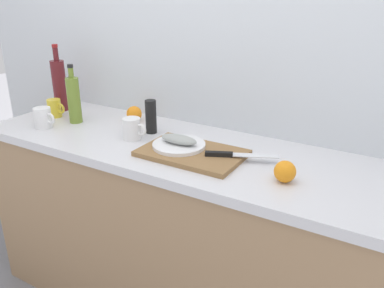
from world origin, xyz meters
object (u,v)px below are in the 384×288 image
(orange_0, at_px, (134,114))
(pepper_mill, at_px, (151,117))
(coffee_mug_1, at_px, (43,118))
(olive_oil_bottle, at_px, (74,99))
(wine_bottle, at_px, (59,84))
(chef_knife, at_px, (232,155))
(coffee_mug_2, at_px, (132,129))
(fish_fillet, at_px, (179,139))
(cutting_board, at_px, (192,153))
(coffee_mug_0, at_px, (55,108))
(white_plate, at_px, (179,145))

(orange_0, bearing_deg, pepper_mill, -28.27)
(coffee_mug_1, xyz_separation_m, orange_0, (0.32, 0.31, -0.01))
(olive_oil_bottle, xyz_separation_m, wine_bottle, (-0.23, 0.12, 0.02))
(chef_knife, height_order, coffee_mug_2, coffee_mug_2)
(coffee_mug_2, distance_m, pepper_mill, 0.12)
(fish_fillet, bearing_deg, cutting_board, -8.92)
(chef_knife, xyz_separation_m, coffee_mug_0, (-1.05, 0.05, 0.02))
(wine_bottle, bearing_deg, orange_0, 5.73)
(white_plate, relative_size, fish_fillet, 1.33)
(coffee_mug_0, relative_size, coffee_mug_2, 0.92)
(white_plate, bearing_deg, coffee_mug_2, 177.76)
(cutting_board, xyz_separation_m, orange_0, (-0.48, 0.23, 0.03))
(wine_bottle, height_order, coffee_mug_0, wine_bottle)
(coffee_mug_0, bearing_deg, coffee_mug_1, -59.75)
(chef_knife, distance_m, pepper_mill, 0.49)
(olive_oil_bottle, bearing_deg, orange_0, 33.97)
(cutting_board, xyz_separation_m, fish_fillet, (-0.07, 0.01, 0.04))
(white_plate, xyz_separation_m, chef_knife, (0.24, 0.02, 0.00))
(chef_knife, bearing_deg, coffee_mug_1, 161.58)
(chef_knife, bearing_deg, coffee_mug_2, 156.46)
(olive_oil_bottle, distance_m, coffee_mug_0, 0.18)
(fish_fillet, distance_m, wine_bottle, 0.91)
(coffee_mug_1, bearing_deg, wine_bottle, 121.05)
(fish_fillet, distance_m, coffee_mug_2, 0.26)
(olive_oil_bottle, distance_m, wine_bottle, 0.26)
(chef_knife, relative_size, coffee_mug_2, 2.29)
(chef_knife, height_order, wine_bottle, wine_bottle)
(coffee_mug_2, relative_size, orange_0, 1.54)
(fish_fillet, xyz_separation_m, coffee_mug_0, (-0.82, 0.06, -0.01))
(olive_oil_bottle, relative_size, coffee_mug_1, 2.41)
(coffee_mug_0, relative_size, orange_0, 1.41)
(coffee_mug_0, bearing_deg, pepper_mill, 5.98)
(chef_knife, distance_m, olive_oil_bottle, 0.90)
(coffee_mug_0, distance_m, pepper_mill, 0.59)
(white_plate, height_order, coffee_mug_1, coffee_mug_1)
(coffee_mug_0, distance_m, coffee_mug_2, 0.56)
(coffee_mug_1, bearing_deg, orange_0, 43.94)
(chef_knife, bearing_deg, fish_fillet, 159.95)
(olive_oil_bottle, height_order, orange_0, olive_oil_bottle)
(coffee_mug_0, distance_m, orange_0, 0.43)
(cutting_board, height_order, coffee_mug_2, coffee_mug_2)
(cutting_board, relative_size, wine_bottle, 1.16)
(cutting_board, relative_size, fish_fillet, 2.50)
(coffee_mug_2, bearing_deg, pepper_mill, 79.97)
(orange_0, bearing_deg, olive_oil_bottle, -146.03)
(cutting_board, bearing_deg, fish_fillet, 171.08)
(cutting_board, bearing_deg, wine_bottle, 169.07)
(coffee_mug_1, relative_size, coffee_mug_2, 1.01)
(white_plate, relative_size, wine_bottle, 0.62)
(coffee_mug_0, height_order, pepper_mill, pepper_mill)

